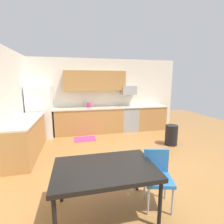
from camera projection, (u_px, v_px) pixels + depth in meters
name	position (u px, v px, depth m)	size (l,w,h in m)	color
ground_plane	(121.00, 159.00, 4.05)	(12.00, 12.00, 0.00)	#9E6B38
wall_back	(103.00, 95.00, 6.34)	(5.80, 0.10, 2.70)	silver
cabinet_run_back	(90.00, 121.00, 6.05)	(2.42, 0.60, 0.90)	#AD7A42
cabinet_run_back_right	(150.00, 118.00, 6.57)	(1.13, 0.60, 0.90)	#AD7A42
cabinet_run_left	(26.00, 138.00, 4.23)	(0.60, 2.00, 0.90)	#AD7A42
countertop_back	(104.00, 108.00, 6.08)	(4.80, 0.64, 0.04)	beige
countertop_left	(24.00, 120.00, 4.15)	(0.64, 2.00, 0.04)	beige
upper_cabinets_back	(95.00, 81.00, 5.96)	(2.20, 0.34, 0.70)	#AD7A42
refrigerator	(41.00, 112.00, 5.54)	(0.76, 0.70, 1.74)	white
oven_range	(129.00, 119.00, 6.38)	(0.60, 0.60, 0.91)	#999BA0
microwave	(129.00, 90.00, 6.27)	(0.54, 0.36, 0.32)	#9EA0A5
sink_basin	(84.00, 110.00, 5.93)	(0.48, 0.40, 0.14)	#A5A8AD
sink_faucet	(83.00, 105.00, 6.07)	(0.02, 0.02, 0.24)	#B2B5BA
dining_table	(105.00, 171.00, 2.29)	(1.40, 0.90, 0.73)	black
chair_near_table	(157.00, 173.00, 2.52)	(0.49, 0.49, 0.85)	#2D72B7
trash_bin	(171.00, 135.00, 4.95)	(0.36, 0.36, 0.60)	black
floor_mat	(85.00, 139.00, 5.46)	(0.70, 0.50, 0.01)	#CC3372
kettle	(89.00, 105.00, 5.99)	(0.14, 0.14, 0.20)	#CC3372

